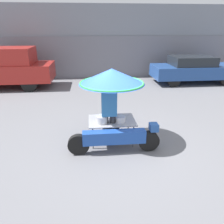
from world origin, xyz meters
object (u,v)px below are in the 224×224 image
Objects in this scene: pickup_truck at (2,69)px; vendor_person at (109,111)px; parked_car at (194,69)px; vendor_motorcycle_cart at (112,89)px.

vendor_person is at bearing -52.47° from pickup_truck.
pickup_truck is (-9.97, -0.04, 0.20)m from parked_car.
vendor_motorcycle_cart is 8.04m from parked_car.
vendor_motorcycle_cart is at bearing 44.12° from vendor_person.
pickup_truck is at bearing -179.78° from parked_car.
vendor_motorcycle_cart reaches higher than parked_car.
vendor_person reaches higher than parked_car.
pickup_truck reaches higher than vendor_person.
parked_car is 9.97m from pickup_truck.
pickup_truck is at bearing 128.43° from vendor_motorcycle_cart.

